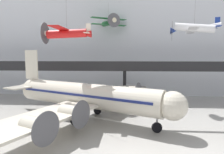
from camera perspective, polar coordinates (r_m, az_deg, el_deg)
name	(u,v)px	position (r m, az deg, el deg)	size (l,w,h in m)	color
hangar_back_wall	(125,40)	(50.11, 3.74, 10.55)	(140.00, 3.00, 27.24)	silver
mezzanine_walkway	(125,69)	(42.25, 3.65, 2.36)	(110.00, 3.20, 8.59)	black
airliner_silver_main	(84,96)	(30.95, -7.88, -5.28)	(28.62, 33.70, 10.71)	beige
suspended_plane_white_twin	(194,28)	(38.52, 22.47, 12.81)	(8.32, 10.01, 9.04)	silver
suspended_plane_red_highwing	(67,33)	(31.30, -12.77, 12.07)	(7.38, 9.06, 9.86)	red
suspended_plane_green_biplane	(108,23)	(46.76, -1.06, 15.24)	(7.93, 7.06, 5.73)	#1E6B33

